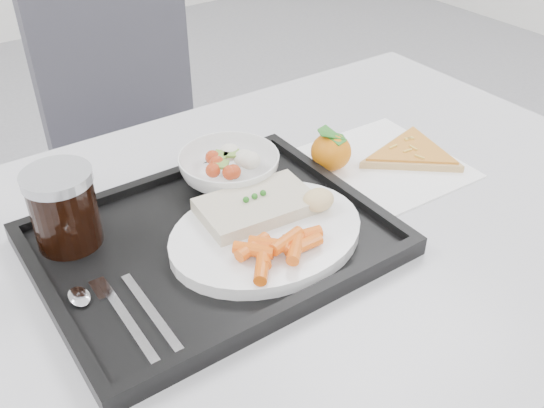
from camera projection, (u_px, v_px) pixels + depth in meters
name	position (u px, v px, depth m)	size (l,w,h in m)	color
table	(283.00, 260.00, 0.90)	(1.20, 0.80, 0.75)	#AFAFB1
chair	(143.00, 136.00, 1.52)	(0.47, 0.47, 0.93)	#3C3C45
tray	(213.00, 242.00, 0.82)	(0.45, 0.35, 0.03)	black
dinner_plate	(266.00, 234.00, 0.81)	(0.27, 0.27, 0.02)	white
fish_fillet	(257.00, 206.00, 0.83)	(0.16, 0.11, 0.03)	beige
bread_roll	(318.00, 200.00, 0.83)	(0.06, 0.05, 0.03)	#D0BC7D
salad_bowl	(229.00, 169.00, 0.91)	(0.15, 0.15, 0.05)	white
cola_glass	(63.00, 207.00, 0.78)	(0.09, 0.09, 0.11)	black
cutlery	(116.00, 307.00, 0.70)	(0.08, 0.17, 0.01)	silver
napkin	(377.00, 166.00, 0.99)	(0.26, 0.25, 0.00)	white
tangerine	(331.00, 151.00, 0.96)	(0.08, 0.08, 0.07)	orange
pizza_slice	(412.00, 153.00, 1.01)	(0.24, 0.24, 0.02)	tan
carrot_pile	(277.00, 248.00, 0.75)	(0.13, 0.08, 0.02)	#EB5B11
salad_contents	(233.00, 161.00, 0.91)	(0.09, 0.08, 0.03)	#AF3615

